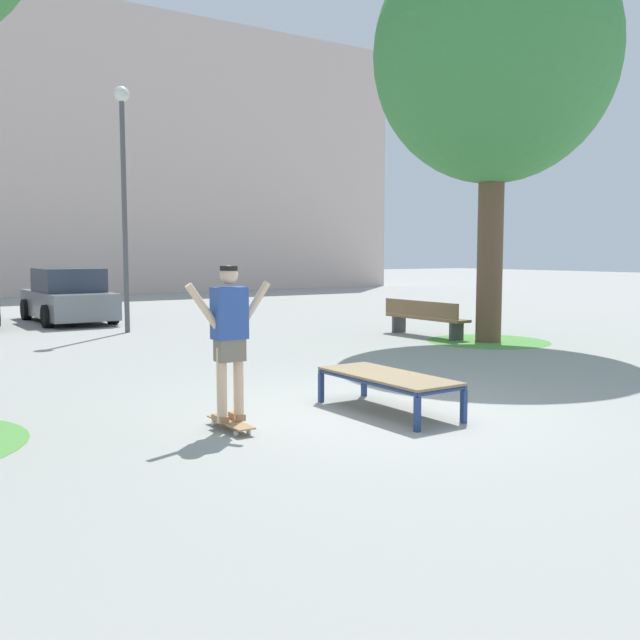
# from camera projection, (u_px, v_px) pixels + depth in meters

# --- Properties ---
(ground_plane) EXTENTS (120.00, 120.00, 0.00)m
(ground_plane) POSITION_uv_depth(u_px,v_px,m) (376.00, 411.00, 8.59)
(ground_plane) COLOR #999993
(building_facade) EXTENTS (33.95, 4.00, 13.43)m
(building_facade) POSITION_uv_depth(u_px,v_px,m) (79.00, 152.00, 33.62)
(building_facade) COLOR beige
(building_facade) RESTS_ON ground
(skate_box) EXTENTS (0.79, 1.91, 0.46)m
(skate_box) POSITION_uv_depth(u_px,v_px,m) (388.00, 378.00, 8.50)
(skate_box) COLOR navy
(skate_box) RESTS_ON ground
(skateboard) EXTENTS (0.20, 0.80, 0.09)m
(skateboard) POSITION_uv_depth(u_px,v_px,m) (231.00, 423.00, 7.67)
(skateboard) COLOR #9E754C
(skateboard) RESTS_ON ground
(skater) EXTENTS (1.00, 0.28, 1.69)m
(skater) POSITION_uv_depth(u_px,v_px,m) (230.00, 332.00, 7.58)
(skater) COLOR beige
(skater) RESTS_ON skateboard
(tree_near_right) EXTENTS (5.09, 5.09, 8.75)m
(tree_near_right) POSITION_uv_depth(u_px,v_px,m) (494.00, 56.00, 14.79)
(tree_near_right) COLOR brown
(tree_near_right) RESTS_ON ground
(grass_patch_near_right) EXTENTS (2.65, 2.65, 0.01)m
(grass_patch_near_right) POSITION_uv_depth(u_px,v_px,m) (488.00, 341.00, 15.36)
(grass_patch_near_right) COLOR #519342
(grass_patch_near_right) RESTS_ON ground
(car_grey) EXTENTS (1.95, 4.22, 1.50)m
(car_grey) POSITION_uv_depth(u_px,v_px,m) (68.00, 297.00, 19.61)
(car_grey) COLOR slate
(car_grey) RESTS_ON ground
(park_bench) EXTENTS (0.50, 2.41, 0.83)m
(park_bench) POSITION_uv_depth(u_px,v_px,m) (425.00, 317.00, 16.25)
(park_bench) COLOR brown
(park_bench) RESTS_ON ground
(light_post) EXTENTS (0.36, 0.36, 5.83)m
(light_post) POSITION_uv_depth(u_px,v_px,m) (123.00, 173.00, 16.75)
(light_post) COLOR #4C4C51
(light_post) RESTS_ON ground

